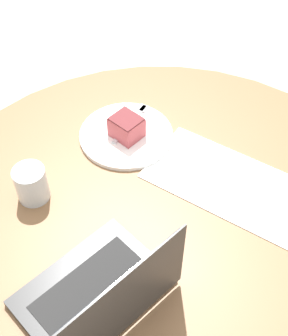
% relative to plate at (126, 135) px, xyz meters
% --- Properties ---
extents(dining_table, '(1.23, 1.23, 0.72)m').
position_rel_plate_xyz_m(dining_table, '(-0.13, 0.29, -0.15)').
color(dining_table, brown).
rests_on(dining_table, ground_plane).
extents(paper_document, '(0.46, 0.37, 0.00)m').
position_rel_plate_xyz_m(paper_document, '(-0.28, 0.14, -0.00)').
color(paper_document, white).
rests_on(paper_document, dining_table).
extents(plate, '(0.25, 0.25, 0.01)m').
position_rel_plate_xyz_m(plate, '(0.00, 0.00, 0.00)').
color(plate, white).
rests_on(plate, dining_table).
extents(cake_slice, '(0.10, 0.10, 0.06)m').
position_rel_plate_xyz_m(cake_slice, '(-0.00, 0.01, 0.04)').
color(cake_slice, '#B74C51').
rests_on(cake_slice, plate).
extents(fork, '(0.09, 0.17, 0.00)m').
position_rel_plate_xyz_m(fork, '(-0.01, -0.05, 0.01)').
color(fork, silver).
rests_on(fork, plate).
extents(water_glass, '(0.08, 0.08, 0.09)m').
position_rel_plate_xyz_m(water_glass, '(0.20, 0.23, 0.04)').
color(water_glass, silver).
rests_on(water_glass, dining_table).
extents(laptop, '(0.35, 0.36, 0.21)m').
position_rel_plate_xyz_m(laptop, '(-0.01, 0.48, 0.03)').
color(laptop, '#2D2D2D').
rests_on(laptop, dining_table).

